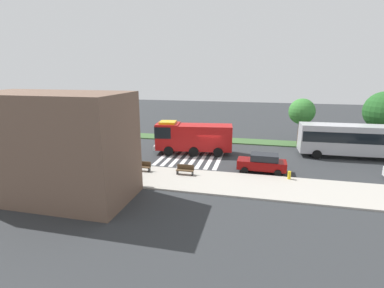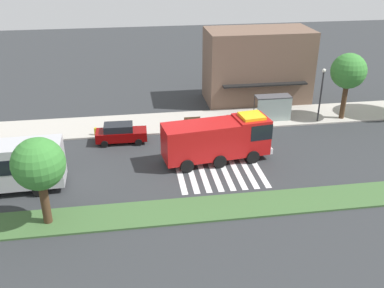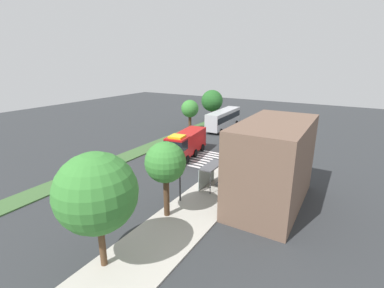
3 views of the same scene
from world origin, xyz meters
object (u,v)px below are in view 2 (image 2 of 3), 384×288
Objects in this scene: fire_truck at (220,138)px; street_lamp at (321,90)px; sidewalk_tree_west at (349,72)px; median_tree_west at (39,165)px; bench_west_of_shelter at (192,121)px; bench_near_shelter at (234,118)px; bus_stop_shelter at (274,104)px; parked_car_mid at (121,133)px; fire_hydrant at (96,131)px.

street_lamp is (11.37, 6.47, 1.34)m from fire_truck.
street_lamp is at bearing -171.69° from sidewalk_tree_west.
fire_truck is 14.88m from median_tree_west.
bench_west_of_shelter is at bearing 51.08° from median_tree_west.
bench_near_shelter is 21.76m from median_tree_west.
bus_stop_shelter is 2.19× the size of bench_west_of_shelter.
bench_west_of_shelter is at bearing 92.01° from fire_truck.
street_lamp is at bearing -11.36° from bus_stop_shelter.
bench_west_of_shelter is at bearing -179.99° from bus_stop_shelter.
fire_truck reaches higher than bench_west_of_shelter.
parked_car_mid is 22.71m from sidewalk_tree_west.
bus_stop_shelter is at bearing 168.64° from street_lamp.
sidewalk_tree_west is at bearing 7.13° from parked_car_mid.
bench_west_of_shelter is 0.27× the size of median_tree_west.
bench_near_shelter is 8.88m from street_lamp.
bench_near_shelter is at bearing 174.01° from street_lamp.
fire_hydrant is (-9.22, -0.98, -0.10)m from bench_west_of_shelter.
parked_car_mid is 2.86× the size of bench_near_shelter.
street_lamp is 3.21m from sidewalk_tree_west.
bench_west_of_shelter is at bearing 6.07° from fire_hydrant.
sidewalk_tree_west is (15.34, -0.48, 4.40)m from bench_west_of_shelter.
street_lamp is 22.01m from fire_hydrant.
fire_truck is 7.59m from bench_west_of_shelter.
fire_truck is 12.34m from fire_hydrant.
parked_car_mid reaches higher than bench_near_shelter.
fire_hydrant is (-21.82, -0.10, -2.87)m from street_lamp.
street_lamp is 0.81× the size of sidewalk_tree_west.
sidewalk_tree_west is at bearing 8.31° from street_lamp.
fire_hydrant is (-13.43, -0.98, -0.10)m from bench_near_shelter.
street_lamp is 0.91× the size of median_tree_west.
bench_near_shelter is at bearing 15.05° from parked_car_mid.
bench_near_shelter is 0.24× the size of sidewalk_tree_west.
sidewalk_tree_west is at bearing 27.32° from median_tree_west.
fire_truck is 13.12× the size of fire_hydrant.
bus_stop_shelter is 24.67m from median_tree_west.
bench_west_of_shelter is 18.91m from median_tree_west.
median_tree_west is (-26.99, -13.94, -0.66)m from sidewalk_tree_west.
median_tree_west is (-24.25, -13.54, 0.97)m from street_lamp.
fire_truck is 2.00× the size of parked_car_mid.
bus_stop_shelter is at bearing 11.55° from parked_car_mid.
bus_stop_shelter is 4.20m from bench_near_shelter.
street_lamp is (8.39, -0.88, 2.77)m from bench_near_shelter.
parked_car_mid is at bearing -174.73° from street_lamp.
sidewalk_tree_west is at bearing -1.79° from bench_west_of_shelter.
bench_near_shelter is at bearing 4.18° from fire_hydrant.
street_lamp is 7.68× the size of fire_hydrant.
bus_stop_shelter is (6.98, 7.35, -0.13)m from fire_truck.
parked_car_mid is at bearing -158.74° from bench_west_of_shelter.
sidewalk_tree_west is at bearing 1.17° from fire_hydrant.
bus_stop_shelter is 0.65× the size of street_lamp.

